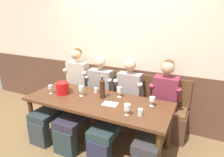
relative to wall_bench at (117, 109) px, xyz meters
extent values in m
cube|color=brown|center=(0.00, -0.83, -0.29)|extent=(6.80, 6.80, 0.02)
cube|color=beige|center=(0.00, 0.26, 1.12)|extent=(6.80, 0.08, 2.80)
cube|color=brown|center=(0.00, 0.21, 0.22)|extent=(6.80, 0.03, 1.00)
cube|color=brown|center=(0.00, -0.02, -0.06)|extent=(2.42, 0.42, 0.44)
cube|color=brown|center=(0.00, -0.02, 0.18)|extent=(2.38, 0.39, 0.05)
cube|color=brown|center=(0.00, 0.17, 0.43)|extent=(2.42, 0.04, 0.45)
cube|color=#512F1B|center=(0.00, -0.69, 0.43)|extent=(2.12, 0.82, 0.04)
cylinder|color=#4D2E19|center=(-0.99, -1.03, 0.07)|extent=(0.07, 0.07, 0.69)
cylinder|color=#4B3314|center=(0.99, -1.03, 0.07)|extent=(0.07, 0.07, 0.69)
cylinder|color=#522B22|center=(-0.99, -0.35, 0.07)|extent=(0.07, 0.07, 0.69)
cylinder|color=#57301F|center=(0.99, -0.35, 0.07)|extent=(0.07, 0.07, 0.69)
cube|color=#2E363D|center=(-0.80, -1.10, -0.09)|extent=(0.31, 0.14, 0.38)
cube|color=#283539|center=(-0.80, -0.60, 0.15)|extent=(0.34, 1.09, 0.11)
cube|color=beige|center=(-0.80, -0.02, 0.50)|extent=(0.41, 0.19, 0.58)
sphere|color=#DEAB88|center=(-0.80, -0.03, 0.94)|extent=(0.19, 0.19, 0.19)
sphere|color=brown|center=(-0.80, 0.00, 0.96)|extent=(0.18, 0.18, 0.18)
cylinder|color=beige|center=(-1.02, -0.05, 0.53)|extent=(0.08, 0.20, 0.27)
cylinder|color=beige|center=(-0.58, -0.05, 0.53)|extent=(0.08, 0.20, 0.27)
cube|color=#273538|center=(-0.31, -1.10, -0.09)|extent=(0.33, 0.14, 0.38)
cube|color=#2A2838|center=(-0.31, -0.60, 0.15)|extent=(0.36, 1.09, 0.11)
cube|color=gray|center=(-0.31, -0.02, 0.45)|extent=(0.43, 0.21, 0.49)
sphere|color=beige|center=(-0.31, -0.03, 0.84)|extent=(0.19, 0.19, 0.19)
sphere|color=beige|center=(-0.31, 0.00, 0.87)|extent=(0.18, 0.18, 0.18)
cylinder|color=gray|center=(-0.54, -0.06, 0.47)|extent=(0.08, 0.20, 0.27)
cylinder|color=gray|center=(-0.08, -0.06, 0.47)|extent=(0.08, 0.20, 0.27)
cube|color=#262841|center=(0.24, -1.10, -0.09)|extent=(0.30, 0.14, 0.38)
cube|color=#253638|center=(0.24, -0.60, 0.15)|extent=(0.34, 1.09, 0.11)
cube|color=#9D8F8D|center=(0.24, -0.02, 0.46)|extent=(0.40, 0.19, 0.50)
sphere|color=beige|center=(0.24, -0.03, 0.86)|extent=(0.20, 0.20, 0.20)
sphere|color=beige|center=(0.24, 0.00, 0.89)|extent=(0.19, 0.19, 0.19)
cylinder|color=#9D8F8D|center=(0.03, -0.05, 0.48)|extent=(0.08, 0.20, 0.27)
cylinder|color=#9D8F8D|center=(0.46, -0.05, 0.48)|extent=(0.08, 0.20, 0.27)
cube|color=#363436|center=(0.85, -0.60, 0.15)|extent=(0.31, 1.09, 0.11)
cube|color=maroon|center=(0.85, -0.02, 0.47)|extent=(0.37, 0.23, 0.52)
sphere|color=tan|center=(0.85, -0.03, 0.88)|extent=(0.20, 0.20, 0.20)
sphere|color=brown|center=(0.85, 0.00, 0.91)|extent=(0.19, 0.19, 0.19)
cylinder|color=maroon|center=(0.65, -0.06, 0.49)|extent=(0.08, 0.20, 0.27)
cylinder|color=maroon|center=(1.05, -0.06, 0.49)|extent=(0.08, 0.20, 0.27)
cylinder|color=red|center=(-0.61, -0.70, 0.54)|extent=(0.20, 0.20, 0.18)
cylinder|color=#3D2112|center=(0.02, -0.57, 0.57)|extent=(0.08, 0.08, 0.23)
sphere|color=#3D2112|center=(0.02, -0.57, 0.69)|extent=(0.08, 0.08, 0.08)
cylinder|color=#3D2112|center=(0.02, -0.57, 0.74)|extent=(0.03, 0.03, 0.08)
cylinder|color=gold|center=(0.02, -0.57, 0.79)|extent=(0.03, 0.03, 0.02)
cylinder|color=silver|center=(-0.65, -0.55, 0.46)|extent=(0.06, 0.06, 0.00)
cylinder|color=silver|center=(-0.65, -0.55, 0.49)|extent=(0.01, 0.01, 0.07)
cylinder|color=silver|center=(-0.65, -0.55, 0.56)|extent=(0.07, 0.07, 0.07)
cylinder|color=silver|center=(0.55, -0.90, 0.46)|extent=(0.06, 0.06, 0.00)
cylinder|color=silver|center=(0.55, -0.90, 0.49)|extent=(0.01, 0.01, 0.06)
cylinder|color=silver|center=(0.55, -0.90, 0.56)|extent=(0.08, 0.08, 0.08)
cylinder|color=silver|center=(0.24, -0.44, 0.46)|extent=(0.07, 0.07, 0.00)
cylinder|color=silver|center=(0.24, -0.44, 0.50)|extent=(0.01, 0.01, 0.08)
cylinder|color=silver|center=(0.24, -0.44, 0.57)|extent=(0.07, 0.07, 0.07)
cylinder|color=#F0E67D|center=(0.24, -0.44, 0.55)|extent=(0.06, 0.06, 0.02)
cylinder|color=silver|center=(-0.29, -0.65, 0.46)|extent=(0.06, 0.06, 0.00)
cylinder|color=silver|center=(-0.29, -0.65, 0.50)|extent=(0.01, 0.01, 0.08)
cylinder|color=silver|center=(-0.29, -0.65, 0.57)|extent=(0.08, 0.08, 0.08)
cylinder|color=silver|center=(-0.79, -0.77, 0.46)|extent=(0.06, 0.06, 0.00)
cylinder|color=silver|center=(-0.79, -0.77, 0.49)|extent=(0.01, 0.01, 0.07)
cylinder|color=silver|center=(-0.79, -0.77, 0.56)|extent=(0.06, 0.06, 0.06)
cylinder|color=#F2E68E|center=(-0.79, -0.77, 0.54)|extent=(0.05, 0.05, 0.02)
cylinder|color=silver|center=(0.76, -0.52, 0.46)|extent=(0.06, 0.06, 0.00)
cylinder|color=silver|center=(0.76, -0.52, 0.49)|extent=(0.01, 0.01, 0.07)
cylinder|color=silver|center=(0.76, -0.52, 0.55)|extent=(0.08, 0.08, 0.06)
cylinder|color=silver|center=(-0.16, -0.45, 0.49)|extent=(0.06, 0.06, 0.08)
cylinder|color=silver|center=(0.70, -0.85, 0.50)|extent=(0.06, 0.06, 0.09)
cube|color=white|center=(0.22, -0.72, 0.45)|extent=(0.22, 0.17, 0.00)
camera|label=1|loc=(1.33, -2.98, 1.67)|focal=31.93mm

